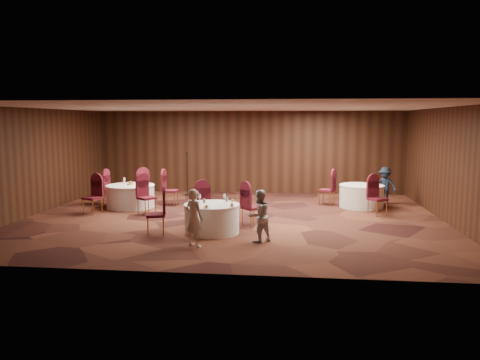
# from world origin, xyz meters

# --- Properties ---
(ground) EXTENTS (12.00, 12.00, 0.00)m
(ground) POSITION_xyz_m (0.00, 0.00, 0.00)
(ground) COLOR black
(ground) RESTS_ON ground
(room_shell) EXTENTS (12.00, 12.00, 12.00)m
(room_shell) POSITION_xyz_m (0.00, 0.00, 1.96)
(room_shell) COLOR silver
(room_shell) RESTS_ON ground
(table_main) EXTENTS (1.40, 1.40, 0.74)m
(table_main) POSITION_xyz_m (-0.28, -1.85, 0.38)
(table_main) COLOR white
(table_main) RESTS_ON ground
(table_left) EXTENTS (1.56, 1.56, 0.74)m
(table_left) POSITION_xyz_m (-3.53, 1.31, 0.38)
(table_left) COLOR white
(table_left) RESTS_ON ground
(table_right) EXTENTS (1.44, 1.44, 0.74)m
(table_right) POSITION_xyz_m (3.98, 2.21, 0.38)
(table_right) COLOR white
(table_right) RESTS_ON ground
(chairs_main) EXTENTS (3.01, 2.12, 1.00)m
(chairs_main) POSITION_xyz_m (-0.60, -1.21, 0.50)
(chairs_main) COLOR #3C0C12
(chairs_main) RESTS_ON ground
(chairs_left) EXTENTS (2.95, 3.03, 1.00)m
(chairs_left) POSITION_xyz_m (-3.52, 1.33, 0.50)
(chairs_left) COLOR #3C0C12
(chairs_left) RESTS_ON ground
(chairs_right) EXTENTS (2.09, 2.32, 1.00)m
(chairs_right) POSITION_xyz_m (3.58, 1.75, 0.50)
(chairs_right) COLOR #3C0C12
(chairs_right) RESTS_ON ground
(tabletop_main) EXTENTS (1.05, 1.10, 0.22)m
(tabletop_main) POSITION_xyz_m (-0.15, -1.96, 0.84)
(tabletop_main) COLOR silver
(tabletop_main) RESTS_ON table_main
(tabletop_left) EXTENTS (0.80, 0.75, 0.22)m
(tabletop_left) POSITION_xyz_m (-3.52, 1.31, 0.82)
(tabletop_left) COLOR silver
(tabletop_left) RESTS_ON table_left
(tabletop_right) EXTENTS (0.08, 0.08, 0.22)m
(tabletop_right) POSITION_xyz_m (4.17, 1.91, 0.90)
(tabletop_right) COLOR silver
(tabletop_right) RESTS_ON table_right
(mic_stand) EXTENTS (0.24, 0.24, 1.66)m
(mic_stand) POSITION_xyz_m (-2.26, 4.04, 0.49)
(mic_stand) COLOR black
(mic_stand) RESTS_ON ground
(woman_a) EXTENTS (0.58, 0.52, 1.32)m
(woman_a) POSITION_xyz_m (-0.45, -3.18, 0.66)
(woman_a) COLOR silver
(woman_a) RESTS_ON ground
(woman_b) EXTENTS (0.76, 0.74, 1.24)m
(woman_b) POSITION_xyz_m (0.96, -2.58, 0.62)
(woman_b) COLOR #ABABB0
(woman_b) RESTS_ON ground
(man_c) EXTENTS (0.95, 0.80, 1.27)m
(man_c) POSITION_xyz_m (4.85, 2.89, 0.63)
(man_c) COLOR #151F30
(man_c) RESTS_ON ground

